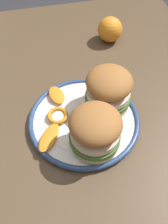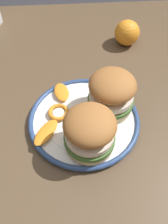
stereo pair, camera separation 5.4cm
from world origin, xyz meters
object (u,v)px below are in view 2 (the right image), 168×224
dinner_plate (84,120)px  sandwich_half_left (112,92)px  dining_table (89,159)px  sandwich_half_right (90,131)px  whole_orange (127,33)px

dinner_plate → sandwich_half_left: (-0.03, 0.06, 0.06)m
dining_table → sandwich_half_right: sandwich_half_right is taller
whole_orange → dining_table: bearing=-22.8°
dining_table → whole_orange: 0.39m
sandwich_half_left → sandwich_half_right: size_ratio=1.03×
dining_table → sandwich_half_right: 0.19m
sandwich_half_left → whole_orange: (-0.26, 0.09, -0.03)m
dining_table → sandwich_half_right: bearing=-8.9°
dinner_plate → sandwich_half_right: size_ratio=1.87×
dining_table → dinner_plate: dinner_plate is taller
dinner_plate → sandwich_half_left: 0.09m
dinner_plate → whole_orange: (-0.29, 0.15, 0.03)m
dinner_plate → sandwich_half_right: bearing=5.2°
dinner_plate → whole_orange: size_ratio=3.47×
dinner_plate → sandwich_half_left: sandwich_half_left is taller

